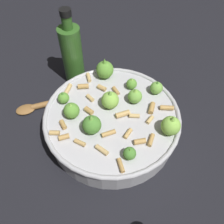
% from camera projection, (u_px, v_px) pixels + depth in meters
% --- Properties ---
extents(ground_plane, '(2.40, 2.40, 0.00)m').
position_uv_depth(ground_plane, '(112.00, 129.00, 0.61)').
color(ground_plane, black).
extents(cooking_pan, '(0.33, 0.33, 0.12)m').
position_uv_depth(cooking_pan, '(112.00, 120.00, 0.58)').
color(cooking_pan, '#B7B7BC').
rests_on(cooking_pan, ground).
extents(olive_oil_bottle, '(0.06, 0.06, 0.22)m').
position_uv_depth(olive_oil_bottle, '(72.00, 54.00, 0.66)').
color(olive_oil_bottle, '#336023').
rests_on(olive_oil_bottle, ground).
extents(wooden_spoon, '(0.13, 0.23, 0.02)m').
position_uv_depth(wooden_spoon, '(56.00, 102.00, 0.66)').
color(wooden_spoon, olive).
rests_on(wooden_spoon, ground).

